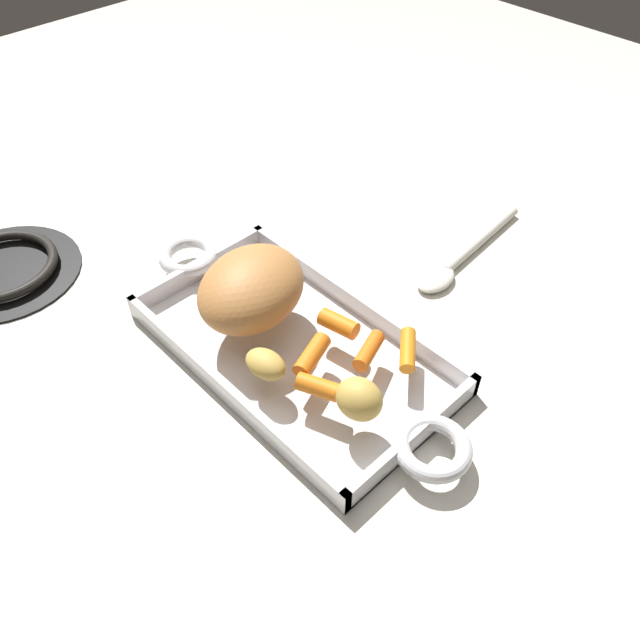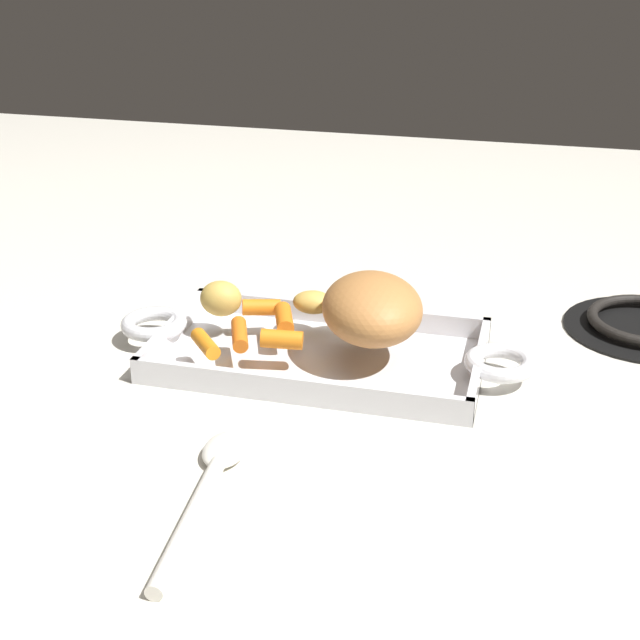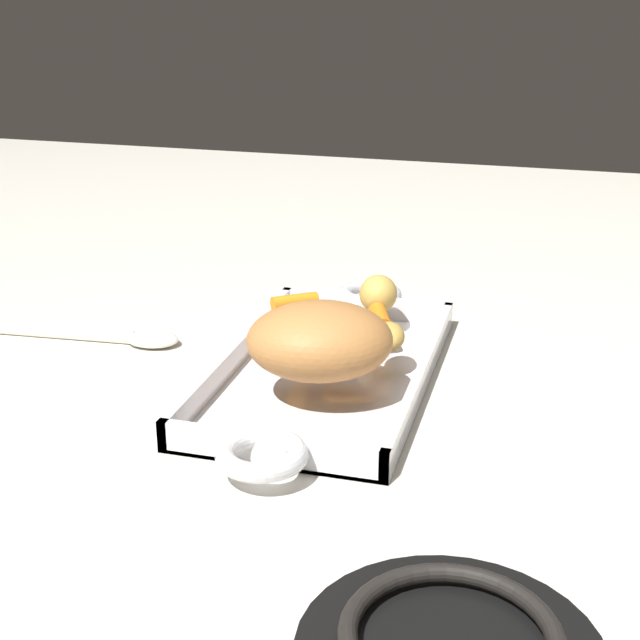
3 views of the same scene
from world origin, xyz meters
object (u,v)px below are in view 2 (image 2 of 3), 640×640
object	(u,v)px
baby_carrot_center_right	(284,319)
potato_corner	(221,299)
baby_carrot_northeast	(205,344)
pork_roast	(372,308)
baby_carrot_northwest	(261,307)
baby_carrot_short	(282,339)
potato_golden_small	(313,302)
roasting_dish	(319,353)
baby_carrot_southeast	(240,334)
serving_spoon	(208,483)

from	to	relation	value
baby_carrot_center_right	potato_corner	bearing A→B (deg)	171.07
baby_carrot_center_right	baby_carrot_northeast	size ratio (longest dim) A/B	1.01
baby_carrot_center_right	potato_corner	size ratio (longest dim) A/B	1.10
pork_roast	baby_carrot_northwest	xyz separation A→B (m)	(-0.14, 0.03, -0.03)
pork_roast	baby_carrot_short	size ratio (longest dim) A/B	3.03
baby_carrot_northeast	pork_roast	bearing A→B (deg)	24.45
potato_golden_small	potato_corner	bearing A→B (deg)	-162.24
potato_golden_small	pork_roast	bearing A→B (deg)	-31.63
roasting_dish	baby_carrot_center_right	xyz separation A→B (m)	(-0.05, 0.01, 0.03)
baby_carrot_southeast	serving_spoon	distance (m)	0.25
potato_golden_small	serving_spoon	distance (m)	0.34
serving_spoon	pork_roast	bearing A→B (deg)	-22.70
potato_corner	potato_golden_small	size ratio (longest dim) A/B	1.02
baby_carrot_southeast	potato_golden_small	bearing A→B (deg)	58.19
potato_golden_small	baby_carrot_short	bearing A→B (deg)	-95.25
baby_carrot_southeast	baby_carrot_northwest	distance (m)	0.08
baby_carrot_southeast	baby_carrot_center_right	bearing A→B (deg)	53.40
pork_roast	baby_carrot_northeast	distance (m)	0.19
baby_carrot_short	potato_golden_small	size ratio (longest dim) A/B	0.95
pork_roast	baby_carrot_center_right	world-z (taller)	pork_roast
baby_carrot_southeast	roasting_dish	bearing A→B (deg)	23.93
potato_golden_small	baby_carrot_center_right	bearing A→B (deg)	-115.99
roasting_dish	baby_carrot_short	xyz separation A→B (m)	(-0.03, -0.04, 0.03)
baby_carrot_short	potato_corner	bearing A→B (deg)	144.92
baby_carrot_short	baby_carrot_northwest	world-z (taller)	baby_carrot_short
roasting_dish	potato_corner	distance (m)	0.14
potato_golden_small	roasting_dish	bearing A→B (deg)	-68.98
roasting_dish	pork_roast	xyz separation A→B (m)	(0.06, 0.01, 0.06)
baby_carrot_center_right	baby_carrot_northwest	world-z (taller)	same
roasting_dish	baby_carrot_northwest	world-z (taller)	baby_carrot_northwest
baby_carrot_short	baby_carrot_center_right	bearing A→B (deg)	103.90
roasting_dish	baby_carrot_short	size ratio (longest dim) A/B	10.54
potato_corner	baby_carrot_southeast	bearing A→B (deg)	-54.71
baby_carrot_northeast	baby_carrot_southeast	size ratio (longest dim) A/B	1.01
baby_carrot_northwest	serving_spoon	bearing A→B (deg)	-81.15
roasting_dish	pork_roast	bearing A→B (deg)	9.06
roasting_dish	baby_carrot_short	world-z (taller)	baby_carrot_short
roasting_dish	potato_golden_small	bearing A→B (deg)	111.02
potato_corner	roasting_dish	bearing A→B (deg)	-11.66
baby_carrot_northwest	potato_golden_small	size ratio (longest dim) A/B	0.93
baby_carrot_northeast	potato_golden_small	bearing A→B (deg)	55.29
serving_spoon	baby_carrot_center_right	bearing A→B (deg)	-2.00
potato_corner	serving_spoon	world-z (taller)	potato_corner
potato_corner	serving_spoon	size ratio (longest dim) A/B	0.21
baby_carrot_northeast	potato_golden_small	world-z (taller)	potato_golden_small
baby_carrot_northwest	pork_roast	bearing A→B (deg)	-11.81
roasting_dish	potato_corner	bearing A→B (deg)	168.34
baby_carrot_northwest	potato_golden_small	distance (m)	0.06
roasting_dish	potato_golden_small	distance (m)	0.07
potato_golden_small	serving_spoon	xyz separation A→B (m)	(-0.01, -0.34, -0.04)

